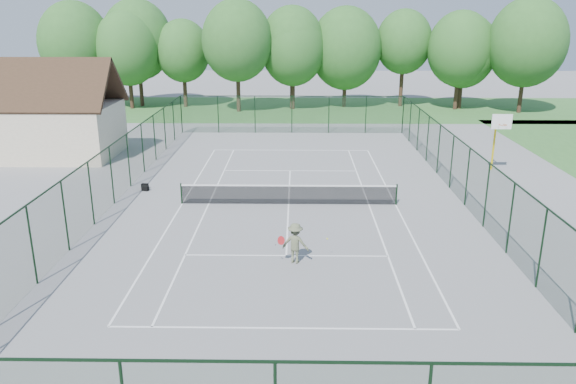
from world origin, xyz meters
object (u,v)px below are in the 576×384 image
(tennis_net, at_px, (289,194))
(sports_bag_a, at_px, (145,186))
(tennis_player, at_px, (295,243))
(basketball_goal, at_px, (498,131))

(tennis_net, distance_m, sports_bag_a, 8.47)
(tennis_net, xyz_separation_m, sports_bag_a, (-8.07, 2.53, -0.43))
(tennis_net, height_order, tennis_player, tennis_player)
(tennis_player, bearing_deg, tennis_net, 92.96)
(basketball_goal, distance_m, sports_bag_a, 21.18)
(tennis_net, distance_m, tennis_player, 7.04)
(tennis_net, height_order, sports_bag_a, tennis_net)
(sports_bag_a, height_order, tennis_player, tennis_player)
(sports_bag_a, bearing_deg, tennis_net, -8.82)
(tennis_net, relative_size, tennis_player, 5.13)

